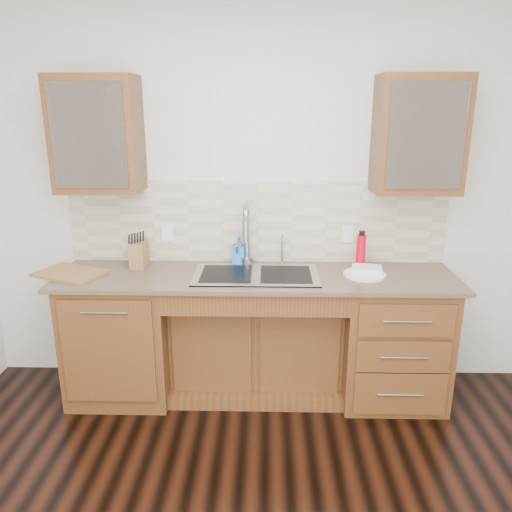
{
  "coord_description": "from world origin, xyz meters",
  "views": [
    {
      "loc": [
        0.08,
        -1.76,
        2.01
      ],
      "look_at": [
        0.0,
        1.4,
        1.05
      ],
      "focal_mm": 35.0,
      "sensor_mm": 36.0,
      "label": 1
    }
  ],
  "objects_px": {
    "knife_block": "(139,254)",
    "soap_bottle": "(239,250)",
    "plate": "(364,274)",
    "cutting_board": "(70,273)",
    "water_bottle": "(361,252)"
  },
  "relations": [
    {
      "from": "plate",
      "to": "knife_block",
      "type": "distance_m",
      "value": 1.57
    },
    {
      "from": "water_bottle",
      "to": "knife_block",
      "type": "bearing_deg",
      "value": -179.44
    },
    {
      "from": "soap_bottle",
      "to": "cutting_board",
      "type": "bearing_deg",
      "value": -154.58
    },
    {
      "from": "cutting_board",
      "to": "soap_bottle",
      "type": "bearing_deg",
      "value": 13.74
    },
    {
      "from": "knife_block",
      "to": "water_bottle",
      "type": "bearing_deg",
      "value": 1.84
    },
    {
      "from": "soap_bottle",
      "to": "cutting_board",
      "type": "height_order",
      "value": "soap_bottle"
    },
    {
      "from": "soap_bottle",
      "to": "plate",
      "type": "bearing_deg",
      "value": -4.53
    },
    {
      "from": "water_bottle",
      "to": "cutting_board",
      "type": "xyz_separation_m",
      "value": [
        -1.99,
        -0.2,
        -0.11
      ]
    },
    {
      "from": "soap_bottle",
      "to": "plate",
      "type": "distance_m",
      "value": 0.9
    },
    {
      "from": "water_bottle",
      "to": "cutting_board",
      "type": "relative_size",
      "value": 0.55
    },
    {
      "from": "soap_bottle",
      "to": "knife_block",
      "type": "xyz_separation_m",
      "value": [
        -0.7,
        -0.09,
        -0.01
      ]
    },
    {
      "from": "knife_block",
      "to": "soap_bottle",
      "type": "bearing_deg",
      "value": 8.92
    },
    {
      "from": "water_bottle",
      "to": "plate",
      "type": "bearing_deg",
      "value": -89.41
    },
    {
      "from": "soap_bottle",
      "to": "knife_block",
      "type": "height_order",
      "value": "soap_bottle"
    },
    {
      "from": "knife_block",
      "to": "cutting_board",
      "type": "height_order",
      "value": "knife_block"
    }
  ]
}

